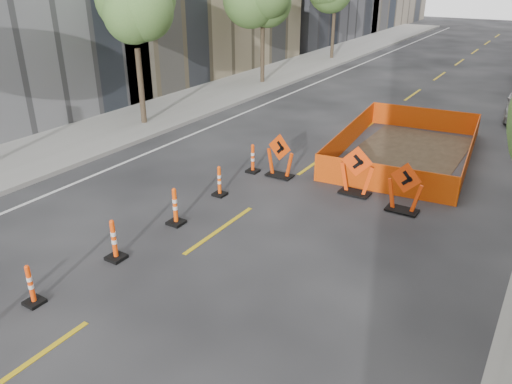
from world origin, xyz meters
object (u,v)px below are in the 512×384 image
Objects in this scene: channelizer_5 at (219,181)px; chevron_sign_left at (280,156)px; channelizer_4 at (175,206)px; chevron_sign_right at (405,187)px; channelizer_3 at (114,240)px; channelizer_6 at (253,158)px; chevron_sign_center at (357,171)px; channelizer_2 at (31,285)px.

chevron_sign_left is at bearing 70.15° from channelizer_5.
channelizer_5 is at bearing 92.20° from channelizer_4.
channelizer_5 is at bearing -151.14° from chevron_sign_right.
channelizer_3 is at bearing -87.01° from chevron_sign_left.
chevron_sign_center reaches higher than channelizer_6.
chevron_sign_left reaches higher than channelizer_3.
chevron_sign_left is at bearing -176.84° from chevron_sign_right.
chevron_sign_right reaches higher than channelizer_3.
chevron_sign_left is (0.94, 8.69, 0.28)m from channelizer_2.
channelizer_2 is at bearing -89.77° from channelizer_6.
channelizer_3 is 7.39m from chevron_sign_center.
chevron_sign_center is at bearing 174.54° from chevron_sign_right.
chevron_sign_left is (0.74, 4.41, 0.21)m from channelizer_4.
chevron_sign_right is (5.04, 6.13, 0.23)m from channelizer_3.
channelizer_2 is 0.94× the size of channelizer_6.
chevron_sign_center is (3.63, 0.12, 0.28)m from channelizer_6.
channelizer_5 is 0.96× the size of channelizer_6.
channelizer_2 is 9.77m from chevron_sign_right.
chevron_sign_right is at bearing -25.02° from chevron_sign_center.
channelizer_3 is at bearing -120.62° from chevron_sign_right.
chevron_sign_left is at bearing 83.82° from channelizer_2.
channelizer_5 is 5.40m from chevron_sign_right.
channelizer_6 reaches higher than channelizer_2.
channelizer_3 is 6.42m from channelizer_6.
channelizer_2 is 4.28m from channelizer_4.
chevron_sign_left is (0.98, 0.13, 0.25)m from channelizer_6.
channelizer_5 is 4.16m from chevron_sign_center.
channelizer_2 is 0.63× the size of chevron_sign_left.
channelizer_6 reaches higher than channelizer_5.
channelizer_3 is 0.71× the size of chevron_sign_left.
channelizer_5 is at bearing 90.41° from channelizer_3.
chevron_sign_center reaches higher than channelizer_4.
chevron_sign_center is (3.45, 6.54, 0.25)m from channelizer_3.
channelizer_3 is 2.14m from channelizer_4.
chevron_sign_center reaches higher than channelizer_2.
chevron_sign_center is (3.48, 2.26, 0.30)m from channelizer_5.
chevron_sign_right is at bearing 38.66° from channelizer_4.
channelizer_5 reaches higher than channelizer_2.
chevron_sign_center is at bearing 62.19° from channelizer_3.
chevron_sign_center is 1.04× the size of chevron_sign_right.
channelizer_5 is 2.43m from chevron_sign_left.
chevron_sign_left is at bearing 83.13° from channelizer_3.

